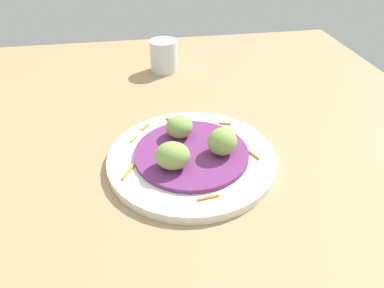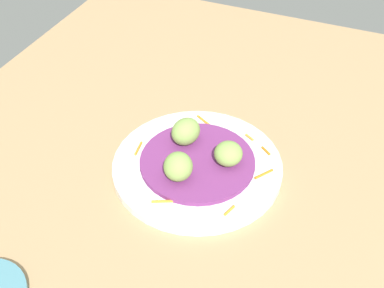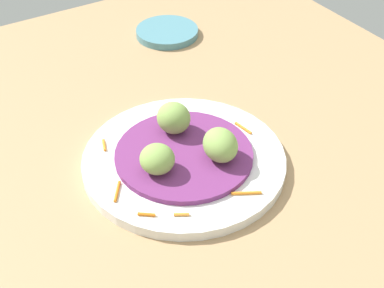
# 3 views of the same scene
# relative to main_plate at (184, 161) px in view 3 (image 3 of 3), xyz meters

# --- Properties ---
(table_surface) EXTENTS (1.10, 1.10, 0.02)m
(table_surface) POSITION_rel_main_plate_xyz_m (0.02, -0.06, -0.02)
(table_surface) COLOR tan
(table_surface) RESTS_ON ground
(main_plate) EXTENTS (0.27, 0.27, 0.01)m
(main_plate) POSITION_rel_main_plate_xyz_m (0.00, 0.00, 0.00)
(main_plate) COLOR white
(main_plate) RESTS_ON table_surface
(cabbage_bed) EXTENTS (0.19, 0.19, 0.01)m
(cabbage_bed) POSITION_rel_main_plate_xyz_m (0.00, 0.00, 0.01)
(cabbage_bed) COLOR #702D6B
(cabbage_bed) RESTS_ON main_plate
(carrot_garnish) EXTENTS (0.22, 0.23, 0.00)m
(carrot_garnish) POSITION_rel_main_plate_xyz_m (0.01, -0.02, 0.01)
(carrot_garnish) COLOR orange
(carrot_garnish) RESTS_ON main_plate
(guac_scoop_left) EXTENTS (0.05, 0.05, 0.04)m
(guac_scoop_left) POSITION_rel_main_plate_xyz_m (0.01, -0.05, 0.03)
(guac_scoop_left) COLOR #84A851
(guac_scoop_left) RESTS_ON cabbage_bed
(guac_scoop_center) EXTENTS (0.06, 0.05, 0.04)m
(guac_scoop_center) POSITION_rel_main_plate_xyz_m (0.03, 0.03, 0.04)
(guac_scoop_center) COLOR #84A851
(guac_scoop_center) RESTS_ON cabbage_bed
(guac_scoop_right) EXTENTS (0.06, 0.06, 0.04)m
(guac_scoop_right) POSITION_rel_main_plate_xyz_m (-0.05, 0.01, 0.04)
(guac_scoop_right) COLOR #84A851
(guac_scoop_right) RESTS_ON cabbage_bed
(side_plate_small) EXTENTS (0.11, 0.11, 0.01)m
(side_plate_small) POSITION_rel_main_plate_xyz_m (-0.33, 0.16, -0.00)
(side_plate_small) COLOR teal
(side_plate_small) RESTS_ON table_surface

